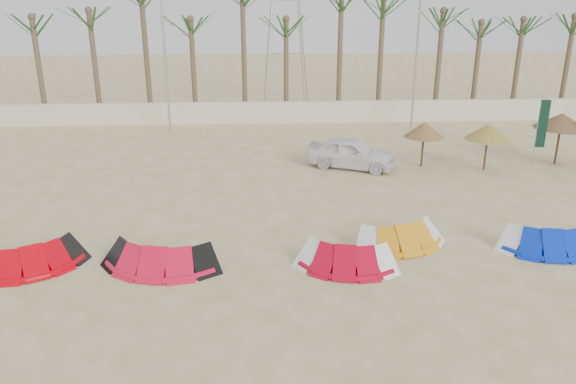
{
  "coord_description": "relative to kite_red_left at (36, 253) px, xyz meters",
  "views": [
    {
      "loc": [
        -0.97,
        -11.8,
        7.8
      ],
      "look_at": [
        0.0,
        6.0,
        1.3
      ],
      "focal_mm": 35.0,
      "sensor_mm": 36.0,
      "label": 1
    }
  ],
  "objects": [
    {
      "name": "ground",
      "position": [
        7.61,
        -3.56,
        -0.42
      ],
      "size": [
        120.0,
        120.0,
        0.0
      ],
      "primitive_type": "plane",
      "color": "beige",
      "rests_on": "ground"
    },
    {
      "name": "boundary_wall",
      "position": [
        7.61,
        18.44,
        0.23
      ],
      "size": [
        60.0,
        0.3,
        1.3
      ],
      "primitive_type": "cube",
      "color": "beige",
      "rests_on": "ground"
    },
    {
      "name": "palm_line",
      "position": [
        8.28,
        19.94,
        6.03
      ],
      "size": [
        52.0,
        4.0,
        7.7
      ],
      "color": "brown",
      "rests_on": "ground"
    },
    {
      "name": "lamp_b",
      "position": [
        1.65,
        16.44,
        5.35
      ],
      "size": [
        1.25,
        0.14,
        11.0
      ],
      "color": "#A5A8AD",
      "rests_on": "ground"
    },
    {
      "name": "lamp_c",
      "position": [
        15.65,
        16.44,
        5.35
      ],
      "size": [
        1.25,
        0.14,
        11.0
      ],
      "color": "#A5A8AD",
      "rests_on": "ground"
    },
    {
      "name": "pylon",
      "position": [
        8.61,
        24.44,
        -0.42
      ],
      "size": [
        3.0,
        3.0,
        14.0
      ],
      "primitive_type": null,
      "color": "#A5A8AD",
      "rests_on": "ground"
    },
    {
      "name": "kite_red_left",
      "position": [
        0.0,
        0.0,
        0.0
      ],
      "size": [
        3.49,
        2.61,
        0.9
      ],
      "color": "#C1000C",
      "rests_on": "ground"
    },
    {
      "name": "kite_red_mid",
      "position": [
        3.7,
        -0.14,
        0.0
      ],
      "size": [
        3.66,
        2.1,
        0.9
      ],
      "color": "red",
      "rests_on": "ground"
    },
    {
      "name": "kite_red_right",
      "position": [
        9.13,
        -0.48,
        -0.0
      ],
      "size": [
        3.2,
        2.08,
        0.9
      ],
      "color": "#B5041D",
      "rests_on": "ground"
    },
    {
      "name": "kite_orange",
      "position": [
        11.11,
        0.93,
        -0.0
      ],
      "size": [
        3.29,
        2.15,
        0.9
      ],
      "color": "orange",
      "rests_on": "ground"
    },
    {
      "name": "kite_blue",
      "position": [
        15.62,
        0.32,
        -0.0
      ],
      "size": [
        3.16,
        1.92,
        0.9
      ],
      "color": "#0525C0",
      "rests_on": "ground"
    },
    {
      "name": "parasol_left",
      "position": [
        14.18,
        9.15,
        1.33
      ],
      "size": [
        1.81,
        1.81,
        2.1
      ],
      "color": "#4C331E",
      "rests_on": "ground"
    },
    {
      "name": "parasol_mid",
      "position": [
        16.88,
        8.49,
        1.35
      ],
      "size": [
        2.03,
        2.03,
        2.12
      ],
      "color": "#4C331E",
      "rests_on": "ground"
    },
    {
      "name": "parasol_right",
      "position": [
        20.58,
        9.22,
        1.63
      ],
      "size": [
        2.46,
        2.46,
        2.41
      ],
      "color": "#4C331E",
      "rests_on": "ground"
    },
    {
      "name": "flag_green",
      "position": [
        19.33,
        8.63,
        1.57
      ],
      "size": [
        0.45,
        0.1,
        3.35
      ],
      "color": "#A5A8AD",
      "rests_on": "ground"
    },
    {
      "name": "car",
      "position": [
        10.88,
        9.14,
        0.27
      ],
      "size": [
        4.36,
        3.12,
        1.38
      ],
      "primitive_type": "imported",
      "rotation": [
        0.0,
        0.0,
        1.16
      ],
      "color": "white",
      "rests_on": "ground"
    }
  ]
}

